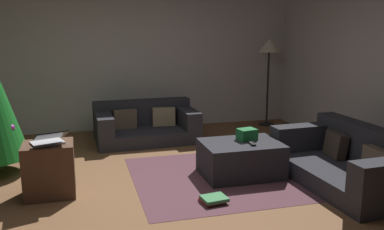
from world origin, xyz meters
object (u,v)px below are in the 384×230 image
Objects in this scene: couch_left at (145,125)px; corner_lamp at (269,52)px; side_table at (49,169)px; laptop at (49,140)px; couch_right at (350,162)px; book_stack at (213,199)px; ottoman at (241,159)px; gift_box at (247,134)px; tv_remote at (252,144)px.

corner_lamp is (2.33, 0.46, 1.10)m from couch_left.
laptop reaches higher than side_table.
corner_lamp is at bearing -9.52° from couch_right.
couch_left is at bearing 96.20° from book_stack.
laptop is at bearing -145.91° from corner_lamp.
side_table is at bearing 53.31° from couch_left.
gift_box is at bearing 39.13° from ottoman.
gift_box is 0.77× the size of book_stack.
side_table is at bearing 157.88° from book_stack.
gift_box is 2.79m from corner_lamp.
couch_left is 2.64m from book_stack.
side_table is at bearing -146.68° from corner_lamp.
tv_remote is 0.57× the size of book_stack.
gift_box is at bearing 52.94° from couch_right.
couch_left is 2.09m from gift_box.
gift_box is 0.22m from tv_remote.
book_stack is at bearing -20.54° from laptop.
side_table is 0.35m from laptop.
couch_left reaches higher than gift_box.
couch_right reaches higher than couch_left.
corner_lamp is (3.65, 2.47, 0.71)m from laptop.
side_table is (-3.32, 0.56, 0.03)m from couch_right.
ottoman is at bearing -121.57° from corner_lamp.
couch_left is at bearing 56.66° from laptop.
laptop is (-3.30, 0.50, 0.37)m from couch_right.
couch_right reaches higher than tv_remote.
laptop is (-1.32, -2.01, 0.39)m from couch_left.
couch_left is 2.44m from laptop.
corner_lamp reaches higher than book_stack.
couch_left is at bearing 55.49° from side_table.
laptop is at bearing -177.57° from ottoman.
corner_lamp reaches higher than couch_left.
ottoman is 0.60× the size of corner_lamp.
ottoman is 0.27m from tv_remote.
couch_right is 3.18m from corner_lamp.
couch_left is 1.70× the size of ottoman.
gift_box is 1.36× the size of tv_remote.
tv_remote reaches higher than book_stack.
tv_remote is (0.95, -2.04, 0.18)m from couch_left.
corner_lamp is (1.35, 2.29, 0.85)m from gift_box.
book_stack is (-0.69, -0.79, -0.45)m from gift_box.
gift_box is at bearing 88.06° from tv_remote.
book_stack is at bearing -131.30° from gift_box.
gift_box is at bearing 4.53° from laptop.
couch_left reaches higher than ottoman.
couch_right is at bearing -96.75° from corner_lamp.
gift_box reaches higher than tv_remote.
tv_remote reaches higher than ottoman.
couch_left reaches higher than side_table.
laptop is (-2.30, -0.18, 0.14)m from gift_box.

